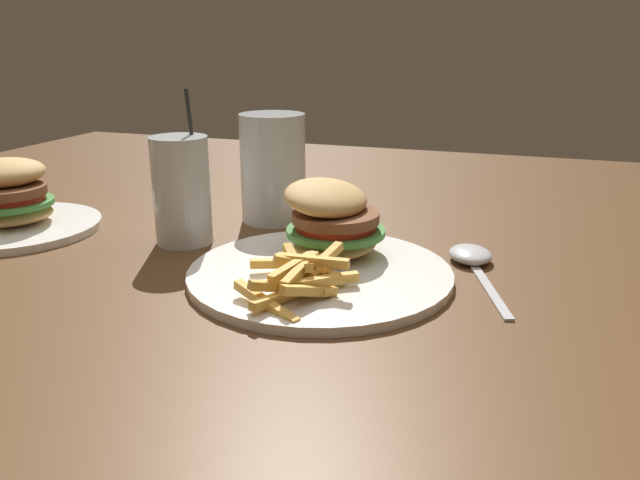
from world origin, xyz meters
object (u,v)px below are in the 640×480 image
at_px(beer_glass, 273,171).
at_px(juice_glass, 182,195).
at_px(meal_plate_near, 325,248).
at_px(meal_plate_far, 11,206).
at_px(spoon, 472,256).

relative_size(beer_glass, juice_glass, 0.79).
bearing_deg(beer_glass, juice_glass, 152.13).
bearing_deg(juice_glass, meal_plate_near, -100.81).
bearing_deg(meal_plate_near, juice_glass, 79.19).
xyz_separation_m(beer_glass, juice_glass, (-0.13, 0.07, -0.01)).
bearing_deg(beer_glass, meal_plate_far, 116.78).
xyz_separation_m(meal_plate_near, meal_plate_far, (0.01, 0.45, 0.01)).
bearing_deg(juice_glass, spoon, -83.71).
xyz_separation_m(meal_plate_near, juice_glass, (0.04, 0.20, 0.03)).
bearing_deg(meal_plate_far, beer_glass, -63.22).
distance_m(beer_glass, juice_glass, 0.15).
bearing_deg(juice_glass, meal_plate_far, 96.78).
relative_size(spoon, meal_plate_far, 0.86).
height_order(spoon, meal_plate_far, meal_plate_far).
xyz_separation_m(meal_plate_near, spoon, (0.08, -0.15, -0.02)).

